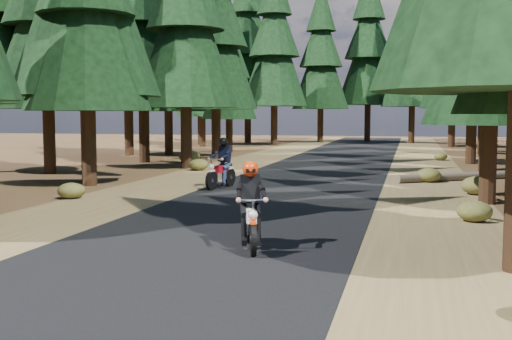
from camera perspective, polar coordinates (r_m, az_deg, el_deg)
The scene contains 9 objects.
ground at distance 15.39m, azimuth -1.31°, elevation -4.56°, with size 120.00×120.00×0.00m, color #432B17.
road at distance 20.21m, azimuth 2.32°, elevation -2.25°, with size 6.00×100.00×0.01m, color black.
shoulder_l at distance 21.57m, azimuth -9.76°, elevation -1.86°, with size 3.20×100.00×0.01m, color brown.
shoulder_r at distance 19.84m, azimuth 15.48°, elevation -2.57°, with size 3.20×100.00×0.01m, color brown.
pine_forest at distance 36.32m, azimuth 7.40°, elevation 13.42°, with size 34.59×55.08×16.32m.
log_near at distance 26.02m, azimuth 18.16°, elevation -0.53°, with size 0.32×0.32×6.21m, color #4C4233.
understory_shrubs at distance 21.15m, azimuth 2.55°, elevation -1.18°, with size 14.39×31.58×0.67m.
rider_lead at distance 12.11m, azimuth -0.46°, elevation -4.50°, with size 1.10×1.94×1.65m.
rider_follow at distance 22.00m, azimuth -3.14°, elevation -0.14°, with size 1.02×2.03×1.74m.
Camera 1 is at (3.89, -14.67, 2.56)m, focal length 45.00 mm.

